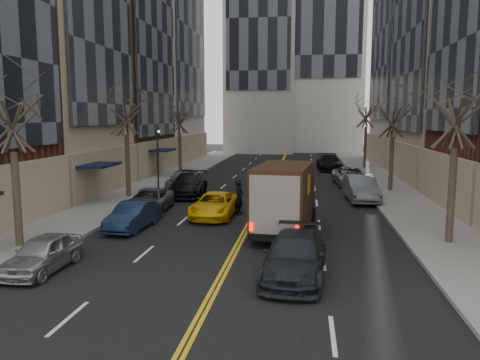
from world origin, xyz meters
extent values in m
cube|color=slate|center=(-9.00, 27.00, 0.07)|extent=(4.00, 66.00, 0.15)
cube|color=slate|center=(9.00, 27.00, 0.07)|extent=(4.00, 66.00, 0.15)
cube|color=#4C301E|center=(-15.50, 33.00, 12.00)|extent=(9.00, 12.00, 24.00)
cube|color=black|center=(-10.84, 33.00, 13.20)|extent=(0.20, 10.56, 19.20)
cube|color=#B7B2A8|center=(-16.50, 46.50, 18.00)|extent=(11.00, 15.00, 36.00)
cube|color=black|center=(-10.00, 18.00, 2.40)|extent=(2.00, 3.00, 0.15)
cube|color=black|center=(-10.90, 18.00, 1.35)|extent=(0.20, 3.00, 2.50)
cube|color=black|center=(-10.00, 31.00, 2.40)|extent=(2.00, 3.00, 0.15)
cube|color=black|center=(-10.90, 31.00, 1.35)|extent=(0.20, 3.00, 2.50)
cube|color=tan|center=(16.00, 32.00, 14.00)|extent=(10.00, 14.00, 28.00)
cube|color=#B7B2A8|center=(17.00, 46.50, 17.00)|extent=(12.00, 15.00, 34.00)
cylinder|color=#382D23|center=(-8.80, 8.00, 2.06)|extent=(0.30, 0.30, 3.83)
cylinder|color=#382D23|center=(-8.80, 20.00, 2.17)|extent=(0.30, 0.30, 4.05)
cylinder|color=#382D23|center=(-8.80, 33.00, 1.99)|extent=(0.30, 0.30, 3.69)
cylinder|color=#382D23|center=(8.80, 11.00, 2.13)|extent=(0.30, 0.30, 3.96)
cylinder|color=#382D23|center=(8.80, 25.00, 2.04)|extent=(0.30, 0.30, 3.78)
cylinder|color=#382D23|center=(8.80, 40.00, 2.22)|extent=(0.30, 0.30, 4.14)
cylinder|color=black|center=(-7.40, 22.00, 2.05)|extent=(0.12, 0.12, 3.80)
imported|color=black|center=(-7.40, 22.00, 4.40)|extent=(0.15, 0.18, 0.90)
sphere|color=#0CE526|center=(-7.25, 21.90, 4.35)|extent=(0.14, 0.14, 0.14)
cube|color=black|center=(1.85, 11.99, 0.51)|extent=(2.67, 6.13, 0.28)
cube|color=black|center=(2.08, 14.16, 1.44)|extent=(2.34, 1.80, 1.95)
cube|color=black|center=(1.79, 11.49, 1.86)|extent=(2.70, 4.76, 2.78)
cube|color=black|center=(1.54, 9.15, 0.51)|extent=(2.14, 0.40, 0.28)
cube|color=red|center=(0.62, 9.23, 0.93)|extent=(0.17, 0.07, 0.32)
cube|color=red|center=(2.46, 9.03, 0.93)|extent=(0.17, 0.07, 0.32)
cube|color=gold|center=(0.67, 11.65, 2.41)|extent=(0.13, 0.83, 0.84)
cube|color=gold|center=(2.92, 11.41, 2.41)|extent=(0.13, 0.83, 0.84)
cylinder|color=black|center=(0.97, 14.05, 0.45)|extent=(0.35, 0.91, 0.89)
cylinder|color=black|center=(3.15, 13.81, 0.45)|extent=(0.35, 0.91, 0.89)
cylinder|color=black|center=(0.59, 10.54, 0.45)|extent=(0.35, 0.91, 0.89)
cylinder|color=black|center=(2.77, 10.31, 0.45)|extent=(0.35, 0.91, 0.89)
imported|color=black|center=(2.46, 6.16, 0.72)|extent=(2.37, 5.08, 1.44)
cube|color=black|center=(2.46, 6.87, 1.30)|extent=(0.13, 0.04, 0.09)
cube|color=blue|center=(2.46, 6.84, 1.30)|extent=(0.10, 0.01, 0.06)
imported|color=#F2B60A|center=(-2.03, 15.09, 0.65)|extent=(2.25, 4.71, 1.30)
imported|color=black|center=(-0.83, 15.88, 0.96)|extent=(0.65, 0.81, 1.93)
imported|color=#9EA1A5|center=(-6.30, 5.55, 0.63)|extent=(1.55, 3.74, 1.27)
imported|color=#101E35|center=(-5.42, 11.85, 0.65)|extent=(1.62, 4.02, 1.30)
imported|color=#4C4D54|center=(-5.99, 15.91, 0.65)|extent=(2.53, 4.85, 1.30)
imported|color=black|center=(-5.10, 21.48, 0.76)|extent=(2.55, 5.40, 1.52)
imported|color=#96999D|center=(-6.30, 24.59, 0.74)|extent=(1.97, 4.44, 1.49)
imported|color=#54585C|center=(6.30, 21.03, 0.81)|extent=(2.03, 5.02, 1.62)
imported|color=#A5A6AC|center=(6.30, 27.86, 0.72)|extent=(2.82, 5.36, 1.44)
imported|color=black|center=(5.10, 38.23, 0.79)|extent=(2.53, 5.56, 1.58)
camera|label=1|loc=(2.74, -9.20, 5.40)|focal=35.00mm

